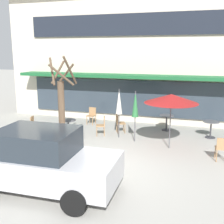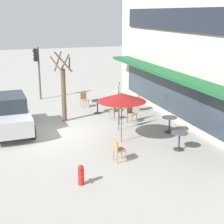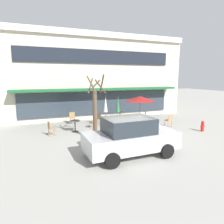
{
  "view_description": "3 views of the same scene",
  "coord_description": "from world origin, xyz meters",
  "px_view_note": "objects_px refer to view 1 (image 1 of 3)",
  "views": [
    {
      "loc": [
        2.81,
        -8.64,
        3.86
      ],
      "look_at": [
        -0.75,
        2.73,
        1.23
      ],
      "focal_mm": 45.0,
      "sensor_mm": 36.0,
      "label": 1
    },
    {
      "loc": [
        15.04,
        -2.7,
        5.49
      ],
      "look_at": [
        0.28,
        2.38,
        0.94
      ],
      "focal_mm": 55.0,
      "sensor_mm": 36.0,
      "label": 2
    },
    {
      "loc": [
        -5.12,
        -10.03,
        3.52
      ],
      "look_at": [
        -0.35,
        2.24,
        1.21
      ],
      "focal_mm": 32.0,
      "sensor_mm": 36.0,
      "label": 3
    }
  ],
  "objects_px": {
    "cafe_chair_1": "(35,124)",
    "street_tree": "(62,110)",
    "cafe_table_streetside": "(167,120)",
    "cafe_table_near_wall": "(211,127)",
    "cafe_chair_3": "(92,114)",
    "patio_umbrella_corner_open": "(119,102)",
    "cafe_table_by_tree": "(68,125)",
    "parked_sedan": "(41,160)",
    "cafe_chair_0": "(119,122)",
    "patio_umbrella_cream_folded": "(171,99)",
    "cafe_chair_2": "(102,124)",
    "cafe_chair_4": "(222,147)",
    "patio_umbrella_green_folded": "(135,104)"
  },
  "relations": [
    {
      "from": "cafe_chair_0",
      "to": "cafe_chair_3",
      "type": "bearing_deg",
      "value": 148.57
    },
    {
      "from": "patio_umbrella_corner_open",
      "to": "cafe_table_near_wall",
      "type": "bearing_deg",
      "value": 16.76
    },
    {
      "from": "cafe_table_by_tree",
      "to": "patio_umbrella_green_folded",
      "type": "distance_m",
      "value": 3.28
    },
    {
      "from": "cafe_chair_3",
      "to": "cafe_table_near_wall",
      "type": "bearing_deg",
      "value": -6.33
    },
    {
      "from": "cafe_chair_1",
      "to": "street_tree",
      "type": "height_order",
      "value": "street_tree"
    },
    {
      "from": "cafe_table_by_tree",
      "to": "cafe_chair_4",
      "type": "xyz_separation_m",
      "value": [
        6.5,
        -1.13,
        0.01
      ]
    },
    {
      "from": "cafe_table_streetside",
      "to": "cafe_chair_1",
      "type": "xyz_separation_m",
      "value": [
        -5.71,
        -2.67,
        0.01
      ]
    },
    {
      "from": "cafe_chair_1",
      "to": "parked_sedan",
      "type": "xyz_separation_m",
      "value": [
        3.1,
        -4.48,
        0.35
      ]
    },
    {
      "from": "patio_umbrella_cream_folded",
      "to": "cafe_chair_4",
      "type": "bearing_deg",
      "value": -24.22
    },
    {
      "from": "cafe_table_by_tree",
      "to": "patio_umbrella_green_folded",
      "type": "height_order",
      "value": "patio_umbrella_green_folded"
    },
    {
      "from": "cafe_chair_0",
      "to": "cafe_chair_1",
      "type": "distance_m",
      "value": 3.94
    },
    {
      "from": "patio_umbrella_corner_open",
      "to": "cafe_chair_1",
      "type": "height_order",
      "value": "patio_umbrella_corner_open"
    },
    {
      "from": "street_tree",
      "to": "cafe_table_by_tree",
      "type": "bearing_deg",
      "value": 110.83
    },
    {
      "from": "patio_umbrella_corner_open",
      "to": "street_tree",
      "type": "height_order",
      "value": "street_tree"
    },
    {
      "from": "cafe_table_near_wall",
      "to": "cafe_chair_0",
      "type": "distance_m",
      "value": 4.17
    },
    {
      "from": "cafe_chair_1",
      "to": "parked_sedan",
      "type": "height_order",
      "value": "parked_sedan"
    },
    {
      "from": "cafe_table_streetside",
      "to": "cafe_table_near_wall",
      "type": "bearing_deg",
      "value": -17.47
    },
    {
      "from": "cafe_table_near_wall",
      "to": "cafe_chair_1",
      "type": "xyz_separation_m",
      "value": [
        -7.75,
        -2.03,
        0.01
      ]
    },
    {
      "from": "cafe_chair_0",
      "to": "parked_sedan",
      "type": "xyz_separation_m",
      "value": [
        -0.51,
        -6.05,
        0.35
      ]
    },
    {
      "from": "cafe_table_near_wall",
      "to": "cafe_chair_4",
      "type": "xyz_separation_m",
      "value": [
        0.28,
        -2.79,
        0.01
      ]
    },
    {
      "from": "cafe_chair_4",
      "to": "street_tree",
      "type": "xyz_separation_m",
      "value": [
        -5.72,
        -0.9,
        1.16
      ]
    },
    {
      "from": "cafe_table_near_wall",
      "to": "street_tree",
      "type": "relative_size",
      "value": 0.21
    },
    {
      "from": "cafe_chair_1",
      "to": "cafe_table_by_tree",
      "type": "bearing_deg",
      "value": 13.45
    },
    {
      "from": "cafe_table_by_tree",
      "to": "parked_sedan",
      "type": "xyz_separation_m",
      "value": [
        1.57,
        -4.85,
        0.36
      ]
    },
    {
      "from": "cafe_chair_1",
      "to": "parked_sedan",
      "type": "distance_m",
      "value": 5.46
    },
    {
      "from": "patio_umbrella_cream_folded",
      "to": "cafe_chair_0",
      "type": "xyz_separation_m",
      "value": [
        -2.52,
        1.47,
        -1.5
      ]
    },
    {
      "from": "cafe_chair_1",
      "to": "cafe_chair_3",
      "type": "bearing_deg",
      "value": 56.69
    },
    {
      "from": "cafe_table_near_wall",
      "to": "parked_sedan",
      "type": "bearing_deg",
      "value": -125.52
    },
    {
      "from": "patio_umbrella_corner_open",
      "to": "parked_sedan",
      "type": "xyz_separation_m",
      "value": [
        -0.7,
        -5.32,
        -0.75
      ]
    },
    {
      "from": "cafe_chair_3",
      "to": "cafe_chair_4",
      "type": "relative_size",
      "value": 1.0
    },
    {
      "from": "cafe_chair_3",
      "to": "cafe_table_by_tree",
      "type": "bearing_deg",
      "value": -95.72
    },
    {
      "from": "cafe_table_streetside",
      "to": "street_tree",
      "type": "bearing_deg",
      "value": -128.12
    },
    {
      "from": "cafe_table_streetside",
      "to": "cafe_table_by_tree",
      "type": "height_order",
      "value": "same"
    },
    {
      "from": "patio_umbrella_corner_open",
      "to": "cafe_chair_3",
      "type": "xyz_separation_m",
      "value": [
        -2.04,
        1.85,
        -1.1
      ]
    },
    {
      "from": "patio_umbrella_cream_folded",
      "to": "cafe_table_near_wall",
      "type": "bearing_deg",
      "value": 50.03
    },
    {
      "from": "parked_sedan",
      "to": "patio_umbrella_corner_open",
      "type": "bearing_deg",
      "value": 82.49
    },
    {
      "from": "cafe_table_streetside",
      "to": "cafe_chair_2",
      "type": "bearing_deg",
      "value": -147.23
    },
    {
      "from": "patio_umbrella_cream_folded",
      "to": "cafe_chair_3",
      "type": "bearing_deg",
      "value": 149.18
    },
    {
      "from": "cafe_chair_2",
      "to": "patio_umbrella_corner_open",
      "type": "bearing_deg",
      "value": -4.9
    },
    {
      "from": "cafe_chair_1",
      "to": "street_tree",
      "type": "xyz_separation_m",
      "value": [
        2.31,
        -1.67,
        1.16
      ]
    },
    {
      "from": "cafe_table_streetside",
      "to": "cafe_chair_4",
      "type": "xyz_separation_m",
      "value": [
        2.32,
        -3.44,
        0.01
      ]
    },
    {
      "from": "cafe_chair_4",
      "to": "patio_umbrella_green_folded",
      "type": "bearing_deg",
      "value": 159.55
    },
    {
      "from": "street_tree",
      "to": "cafe_chair_3",
      "type": "bearing_deg",
      "value": 97.08
    },
    {
      "from": "cafe_chair_3",
      "to": "parked_sedan",
      "type": "relative_size",
      "value": 0.21
    },
    {
      "from": "cafe_chair_2",
      "to": "street_tree",
      "type": "xyz_separation_m",
      "value": [
        -0.67,
        -2.58,
        1.16
      ]
    },
    {
      "from": "patio_umbrella_corner_open",
      "to": "cafe_chair_4",
      "type": "height_order",
      "value": "patio_umbrella_corner_open"
    },
    {
      "from": "cafe_table_by_tree",
      "to": "cafe_chair_0",
      "type": "xyz_separation_m",
      "value": [
        2.08,
        1.2,
        0.01
      ]
    },
    {
      "from": "cafe_chair_2",
      "to": "street_tree",
      "type": "bearing_deg",
      "value": -104.58
    },
    {
      "from": "cafe_chair_2",
      "to": "cafe_table_by_tree",
      "type": "bearing_deg",
      "value": -159.38
    },
    {
      "from": "cafe_chair_0",
      "to": "cafe_chair_3",
      "type": "xyz_separation_m",
      "value": [
        -1.84,
        1.13,
        0.0
      ]
    }
  ]
}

